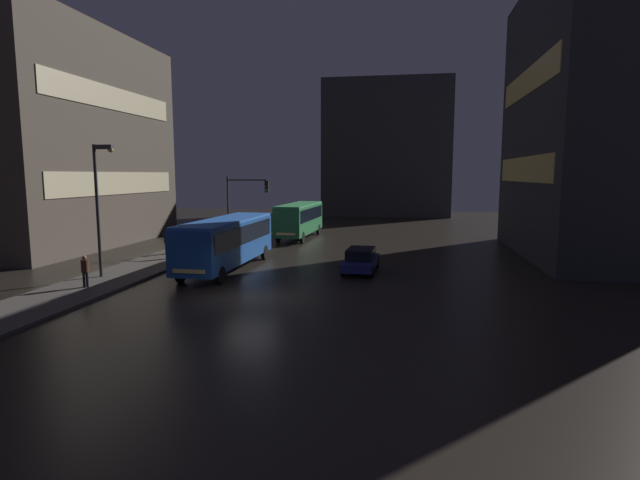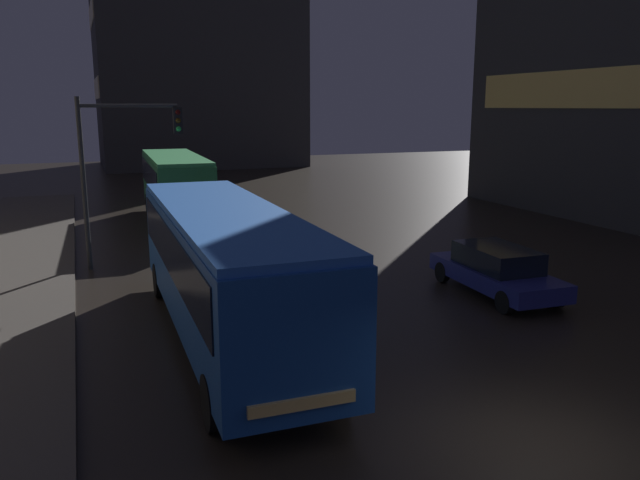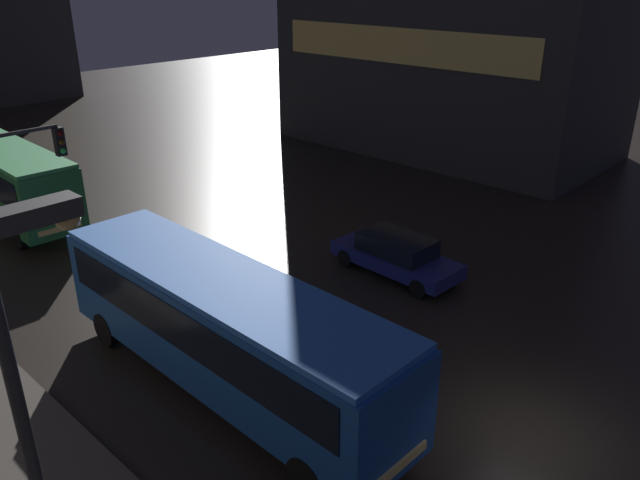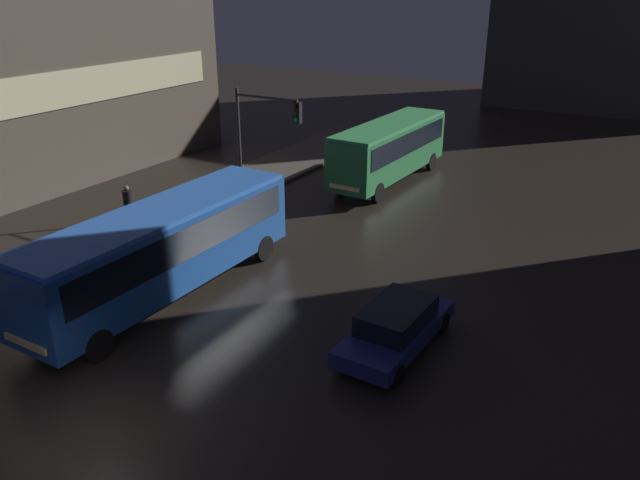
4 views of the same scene
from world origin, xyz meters
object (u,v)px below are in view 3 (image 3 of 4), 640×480
Objects in this scene: bus_near at (224,321)px; traffic_light_main at (2,188)px; bus_far at (7,175)px; car_taxi at (396,254)px; street_lamp_sidewalk at (38,396)px.

traffic_light_main is (-1.71, 8.25, 1.99)m from bus_near.
bus_far is 16.82m from car_taxi.
street_lamp_sidewalk is at bearing 72.52° from bus_far.
bus_far is 1.67× the size of traffic_light_main.
street_lamp_sidewalk is (-5.87, -3.95, 3.12)m from bus_near.
traffic_light_main is 12.94m from street_lamp_sidewalk.
traffic_light_main is at bearing -77.54° from bus_near.
bus_near reaches higher than car_taxi.
bus_far is (1.19, 16.01, 0.02)m from bus_near.
bus_far is 1.30× the size of street_lamp_sidewalk.
car_taxi is at bearing 117.05° from bus_far.
street_lamp_sidewalk is (-4.16, -12.20, 1.13)m from traffic_light_main.
bus_near is 1.15× the size of bus_far.
car_taxi is 12.87m from traffic_light_main.
bus_near is 16.05m from bus_far.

